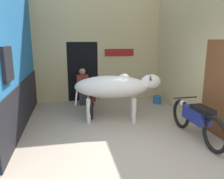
# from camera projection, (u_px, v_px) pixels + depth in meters

# --- Properties ---
(ground_plane) EXTENTS (30.00, 30.00, 0.00)m
(ground_plane) POSITION_uv_depth(u_px,v_px,m) (133.00, 161.00, 3.87)
(ground_plane) COLOR tan
(wall_left_shopfront) EXTENTS (0.25, 4.18, 3.95)m
(wall_left_shopfront) POSITION_uv_depth(u_px,v_px,m) (14.00, 48.00, 4.99)
(wall_left_shopfront) COLOR #236BAD
(wall_left_shopfront) RESTS_ON ground_plane
(wall_back_with_doorway) EXTENTS (4.33, 0.93, 3.95)m
(wall_back_with_doorway) POSITION_uv_depth(u_px,v_px,m) (93.00, 53.00, 7.68)
(wall_back_with_doorway) COLOR #D1BC84
(wall_back_with_doorway) RESTS_ON ground_plane
(wall_right_with_door) EXTENTS (0.22, 4.18, 3.95)m
(wall_right_with_door) POSITION_uv_depth(u_px,v_px,m) (193.00, 46.00, 5.82)
(wall_right_with_door) COLOR #D1BC84
(wall_right_with_door) RESTS_ON ground_plane
(cow) EXTENTS (2.26, 0.94, 1.28)m
(cow) POSITION_uv_depth(u_px,v_px,m) (115.00, 87.00, 5.62)
(cow) COLOR silver
(cow) RESTS_ON ground_plane
(motorcycle_near) EXTENTS (0.58, 1.94, 0.81)m
(motorcycle_near) POSITION_uv_depth(u_px,v_px,m) (196.00, 118.00, 4.66)
(motorcycle_near) COLOR black
(motorcycle_near) RESTS_ON ground_plane
(motorcycle_far) EXTENTS (0.58, 1.89, 0.81)m
(motorcycle_far) POSITION_uv_depth(u_px,v_px,m) (92.00, 97.00, 6.41)
(motorcycle_far) COLOR black
(motorcycle_far) RESTS_ON ground_plane
(shopkeeper_seated) EXTENTS (0.37, 0.34, 1.19)m
(shopkeeper_seated) POSITION_uv_depth(u_px,v_px,m) (83.00, 85.00, 7.17)
(shopkeeper_seated) COLOR #3D3842
(shopkeeper_seated) RESTS_ON ground_plane
(plastic_stool) EXTENTS (0.35, 0.35, 0.43)m
(plastic_stool) POSITION_uv_depth(u_px,v_px,m) (94.00, 96.00, 7.40)
(plastic_stool) COLOR beige
(plastic_stool) RESTS_ON ground_plane
(bucket) EXTENTS (0.26, 0.26, 0.26)m
(bucket) POSITION_uv_depth(u_px,v_px,m) (157.00, 100.00, 7.34)
(bucket) COLOR #23669E
(bucket) RESTS_ON ground_plane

